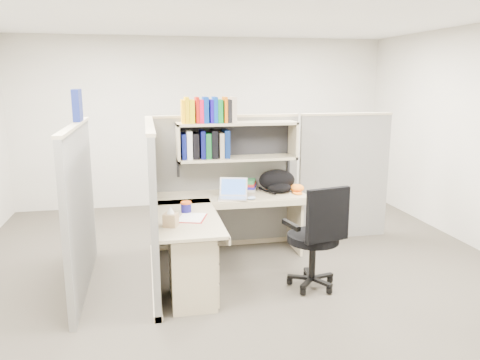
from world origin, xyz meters
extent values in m
plane|color=#343028|center=(0.00, 0.00, 0.00)|extent=(6.00, 6.00, 0.00)
plane|color=beige|center=(0.00, 3.00, 1.35)|extent=(6.00, 0.00, 6.00)
plane|color=beige|center=(0.00, -3.00, 1.35)|extent=(6.00, 0.00, 6.00)
plane|color=white|center=(0.00, 0.00, 2.70)|extent=(6.00, 6.00, 0.00)
cube|color=slate|center=(0.00, 0.90, 0.80)|extent=(1.80, 0.06, 1.60)
cube|color=tan|center=(0.00, 0.90, 1.61)|extent=(1.80, 0.08, 0.03)
cube|color=slate|center=(-0.90, 0.00, 0.80)|extent=(0.06, 1.80, 1.60)
cube|color=tan|center=(-0.90, 0.00, 1.61)|extent=(0.08, 1.80, 0.03)
cube|color=slate|center=(-1.60, 0.00, 0.80)|extent=(0.06, 1.80, 1.60)
cube|color=slate|center=(1.55, 0.90, 0.80)|extent=(1.20, 0.06, 1.60)
cube|color=navy|center=(-1.60, 0.35, 1.79)|extent=(0.07, 0.27, 0.32)
cube|color=white|center=(-0.87, 0.15, 1.20)|extent=(0.00, 0.21, 0.28)
cube|color=tan|center=(0.10, 0.70, 1.55)|extent=(1.40, 0.34, 0.03)
cube|color=tan|center=(0.10, 0.70, 1.14)|extent=(1.40, 0.34, 0.03)
cube|color=tan|center=(-0.58, 0.70, 1.34)|extent=(0.03, 0.34, 0.44)
cube|color=tan|center=(0.78, 0.70, 1.34)|extent=(0.03, 0.34, 0.44)
cube|color=black|center=(0.10, 0.86, 1.34)|extent=(1.38, 0.01, 0.41)
cube|color=#FFAF05|center=(-0.52, 0.68, 1.69)|extent=(0.03, 0.20, 0.26)
cube|color=#E8B204|center=(-0.48, 0.68, 1.71)|extent=(0.05, 0.20, 0.29)
cube|color=#DAC004|center=(-0.42, 0.68, 1.69)|extent=(0.06, 0.20, 0.26)
cube|color=#A81006|center=(-0.36, 0.68, 1.71)|extent=(0.04, 0.20, 0.29)
cube|color=red|center=(-0.32, 0.68, 1.69)|extent=(0.05, 0.20, 0.26)
cube|color=navy|center=(-0.27, 0.68, 1.71)|extent=(0.06, 0.20, 0.29)
cube|color=#140493|center=(-0.20, 0.68, 1.69)|extent=(0.04, 0.20, 0.26)
cube|color=#043593|center=(-0.16, 0.68, 1.71)|extent=(0.04, 0.20, 0.29)
cube|color=#086C23|center=(-0.11, 0.68, 1.69)|extent=(0.06, 0.20, 0.26)
cube|color=#CC5804|center=(-0.04, 0.68, 1.71)|extent=(0.04, 0.20, 0.29)
cube|color=black|center=(0.00, 0.68, 1.69)|extent=(0.05, 0.20, 0.26)
cube|color=tan|center=(0.05, 0.68, 1.71)|extent=(0.06, 0.20, 0.29)
cube|color=#080F51|center=(-0.52, 0.72, 1.30)|extent=(0.05, 0.24, 0.29)
cube|color=silver|center=(-0.46, 0.72, 1.31)|extent=(0.06, 0.24, 0.32)
cube|color=black|center=(-0.39, 0.72, 1.30)|extent=(0.07, 0.24, 0.29)
cube|color=#070A46|center=(-0.30, 0.72, 1.31)|extent=(0.05, 0.24, 0.32)
cube|color=#0A4B1C|center=(-0.24, 0.72, 1.30)|extent=(0.06, 0.24, 0.29)
cube|color=black|center=(-0.17, 0.72, 1.31)|extent=(0.07, 0.24, 0.32)
cube|color=gray|center=(-0.09, 0.72, 1.30)|extent=(0.05, 0.24, 0.29)
cube|color=#081C53|center=(-0.03, 0.72, 1.31)|extent=(0.06, 0.24, 0.32)
cube|color=tan|center=(0.00, 0.57, 0.71)|extent=(1.74, 0.60, 0.03)
cube|color=tan|center=(-0.57, -0.20, 0.71)|extent=(0.60, 1.34, 0.03)
cube|color=tan|center=(0.00, 0.27, 0.68)|extent=(1.74, 0.02, 0.07)
cube|color=tan|center=(-0.27, -0.20, 0.68)|extent=(0.02, 1.34, 0.07)
cube|color=tan|center=(-0.57, -0.55, 0.34)|extent=(0.40, 0.55, 0.68)
cube|color=tan|center=(-0.36, -0.55, 0.54)|extent=(0.02, 0.50, 0.16)
cube|color=tan|center=(-0.36, -0.55, 0.36)|extent=(0.02, 0.50, 0.16)
cube|color=tan|center=(-0.36, -0.55, 0.14)|extent=(0.02, 0.50, 0.22)
cube|color=#B2B2B7|center=(-0.35, -0.55, 0.54)|extent=(0.01, 0.12, 0.01)
cube|color=tan|center=(0.80, 0.60, 0.35)|extent=(0.03, 0.55, 0.70)
cylinder|color=#120F5D|center=(-0.57, -0.05, 0.78)|extent=(0.10, 0.10, 0.09)
cylinder|color=#D14F13|center=(-0.57, -0.05, 0.83)|extent=(0.11, 0.11, 0.02)
ellipsoid|color=#91ABCE|center=(0.19, 0.31, 0.75)|extent=(0.12, 0.10, 0.04)
cylinder|color=white|center=(-0.02, 0.72, 0.78)|extent=(0.08, 0.08, 0.10)
cylinder|color=black|center=(0.63, -0.48, 0.52)|extent=(0.51, 0.51, 0.08)
cube|color=black|center=(0.68, -0.71, 0.82)|extent=(0.44, 0.15, 0.51)
cylinder|color=black|center=(0.63, -0.48, 0.31)|extent=(0.07, 0.07, 0.44)
cylinder|color=black|center=(0.63, -0.48, 0.06)|extent=(0.49, 0.49, 0.11)
cube|color=black|center=(0.38, -0.53, 0.69)|extent=(0.10, 0.29, 0.04)
cube|color=black|center=(0.88, -0.42, 0.69)|extent=(0.10, 0.29, 0.04)
camera|label=1|loc=(-0.94, -4.62, 2.05)|focal=35.00mm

